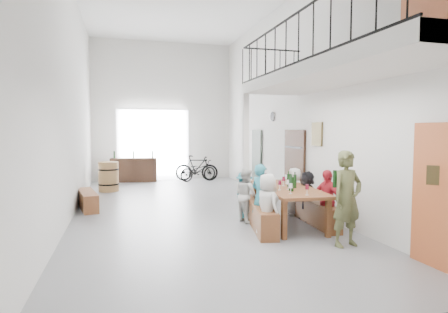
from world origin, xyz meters
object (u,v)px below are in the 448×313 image
object	(u,v)px
bench_inner	(260,215)
oak_barrel	(109,177)
tasting_table	(288,191)
host_standing	(347,199)
side_bench	(87,200)
bicycle_near	(198,171)
serving_counter	(134,170)

from	to	relation	value
bench_inner	oak_barrel	distance (m)	6.40
bench_inner	tasting_table	bearing A→B (deg)	18.49
oak_barrel	host_standing	distance (m)	8.25
side_bench	bicycle_near	distance (m)	5.77
tasting_table	serving_counter	bearing A→B (deg)	117.00
bench_inner	side_bench	distance (m)	4.59
side_bench	host_standing	xyz separation A→B (m)	(4.56, -4.45, 0.60)
tasting_table	serving_counter	world-z (taller)	serving_counter
tasting_table	side_bench	xyz separation A→B (m)	(-4.22, 2.81, -0.48)
bench_inner	serving_counter	world-z (taller)	serving_counter
tasting_table	oak_barrel	world-z (taller)	oak_barrel
bench_inner	serving_counter	size ratio (longest dim) A/B	1.25
bench_inner	host_standing	distance (m)	1.93
host_standing	bicycle_near	bearing A→B (deg)	84.99
bench_inner	oak_barrel	xyz separation A→B (m)	(-3.13, 5.58, 0.23)
serving_counter	oak_barrel	bearing A→B (deg)	-105.70
side_bench	serving_counter	xyz separation A→B (m)	(1.31, 4.83, 0.24)
oak_barrel	bicycle_near	bearing A→B (deg)	26.84
oak_barrel	bicycle_near	xyz separation A→B (m)	(3.32, 1.68, -0.07)
tasting_table	side_bench	bearing A→B (deg)	152.56
bench_inner	host_standing	xyz separation A→B (m)	(0.98, -1.56, 0.57)
host_standing	bicycle_near	size ratio (longest dim) A/B	1.05
tasting_table	bicycle_near	distance (m)	7.20
tasting_table	bicycle_near	world-z (taller)	bicycle_near
tasting_table	host_standing	world-z (taller)	host_standing
oak_barrel	serving_counter	size ratio (longest dim) A/B	0.55
side_bench	bicycle_near	world-z (taller)	bicycle_near
host_standing	tasting_table	bearing A→B (deg)	91.48
side_bench	bicycle_near	xyz separation A→B (m)	(3.76, 4.37, 0.19)
oak_barrel	bicycle_near	world-z (taller)	oak_barrel
tasting_table	bench_inner	bearing A→B (deg)	-166.67
bench_inner	bicycle_near	distance (m)	7.26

